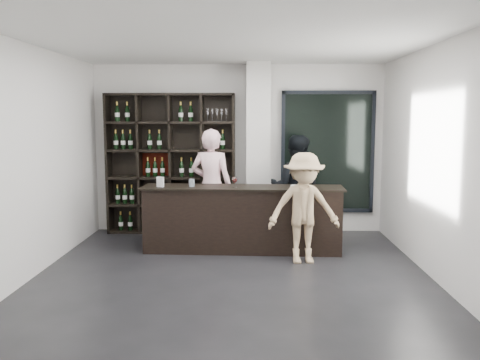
{
  "coord_description": "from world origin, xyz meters",
  "views": [
    {
      "loc": [
        0.25,
        -6.1,
        2.0
      ],
      "look_at": [
        0.07,
        1.1,
        1.11
      ],
      "focal_mm": 38.0,
      "sensor_mm": 36.0,
      "label": 1
    }
  ],
  "objects_px": {
    "wine_shelf": "(171,164)",
    "tasting_counter": "(242,219)",
    "taster_pink": "(211,186)",
    "taster_black": "(295,188)",
    "customer": "(304,208)"
  },
  "relations": [
    {
      "from": "wine_shelf",
      "to": "taster_pink",
      "type": "height_order",
      "value": "wine_shelf"
    },
    {
      "from": "taster_pink",
      "to": "customer",
      "type": "relative_size",
      "value": 1.2
    },
    {
      "from": "taster_pink",
      "to": "taster_black",
      "type": "xyz_separation_m",
      "value": [
        1.35,
        0.2,
        -0.05
      ]
    },
    {
      "from": "tasting_counter",
      "to": "taster_black",
      "type": "height_order",
      "value": "taster_black"
    },
    {
      "from": "taster_pink",
      "to": "customer",
      "type": "distance_m",
      "value": 1.74
    },
    {
      "from": "tasting_counter",
      "to": "taster_pink",
      "type": "height_order",
      "value": "taster_pink"
    },
    {
      "from": "wine_shelf",
      "to": "tasting_counter",
      "type": "distance_m",
      "value": 1.89
    },
    {
      "from": "taster_pink",
      "to": "customer",
      "type": "bearing_deg",
      "value": 154.97
    },
    {
      "from": "tasting_counter",
      "to": "customer",
      "type": "relative_size",
      "value": 1.95
    },
    {
      "from": "taster_pink",
      "to": "taster_black",
      "type": "height_order",
      "value": "taster_pink"
    },
    {
      "from": "customer",
      "to": "wine_shelf",
      "type": "bearing_deg",
      "value": 133.6
    },
    {
      "from": "taster_pink",
      "to": "taster_black",
      "type": "distance_m",
      "value": 1.36
    },
    {
      "from": "tasting_counter",
      "to": "taster_pink",
      "type": "distance_m",
      "value": 0.83
    },
    {
      "from": "taster_black",
      "to": "wine_shelf",
      "type": "bearing_deg",
      "value": -3.77
    },
    {
      "from": "taster_pink",
      "to": "taster_black",
      "type": "relative_size",
      "value": 1.06
    }
  ]
}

